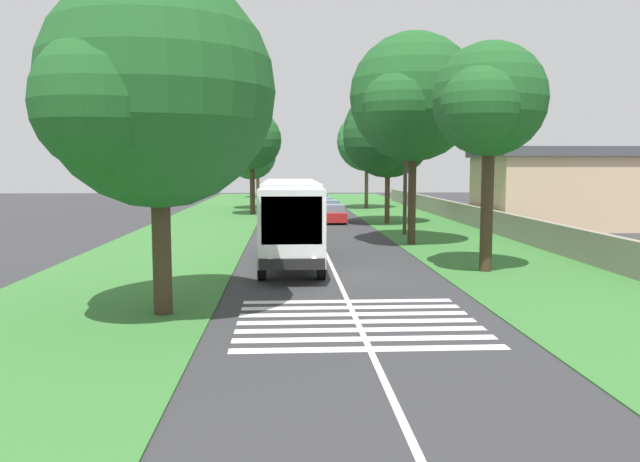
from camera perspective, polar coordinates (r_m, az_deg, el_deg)
ground at (r=25.01m, az=1.55°, el=-4.23°), size 160.00×160.00×0.00m
grass_verge_left at (r=40.26m, az=-11.92°, el=-0.47°), size 120.00×8.00×0.04m
grass_verge_right at (r=41.07m, az=11.31°, el=-0.34°), size 120.00×8.00×0.04m
centre_line at (r=39.84m, az=-0.19°, el=-0.44°), size 110.00×0.16×0.01m
coach_bus at (r=28.16m, az=-2.67°, el=1.30°), size 11.16×2.62×3.73m
zebra_crossing at (r=18.07m, az=3.39°, el=-8.19°), size 5.85×6.80×0.01m
trailing_car_0 at (r=48.98m, az=1.24°, el=1.52°), size 4.30×1.78×1.43m
trailing_car_1 at (r=55.44m, az=0.88°, el=2.04°), size 4.30×1.78×1.43m
trailing_car_2 at (r=61.38m, az=0.33°, el=2.41°), size 4.30×1.78×1.43m
trailing_minibus_0 at (r=68.39m, az=-2.79°, el=3.50°), size 6.00×2.14×2.53m
roadside_tree_left_0 at (r=88.67m, az=-5.74°, el=7.16°), size 6.14×4.99×9.03m
roadside_tree_left_1 at (r=19.17m, az=-14.77°, el=11.62°), size 7.76×6.74×9.87m
roadside_tree_left_2 at (r=57.41m, az=-6.30°, el=8.05°), size 6.33×5.29×9.35m
roadside_tree_left_3 at (r=65.63m, az=-6.35°, el=6.77°), size 5.98×5.11×8.09m
roadside_tree_right_0 at (r=26.99m, az=14.81°, el=11.10°), size 5.75×4.65×9.39m
roadside_tree_right_1 at (r=48.41m, az=5.89°, el=8.57°), size 8.72×6.97×10.28m
roadside_tree_right_2 at (r=65.69m, az=4.09°, el=7.95°), size 7.63×6.18×10.01m
roadside_tree_right_3 at (r=35.90m, az=8.18°, el=11.57°), size 8.30×7.04×11.65m
utility_pole at (r=40.57m, az=7.73°, el=5.07°), size 0.24×1.40×7.34m
roadside_wall at (r=46.71m, az=13.86°, el=1.28°), size 70.00×0.40×1.47m
roadside_building at (r=48.04m, az=20.24°, el=3.73°), size 8.73×10.14×5.69m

